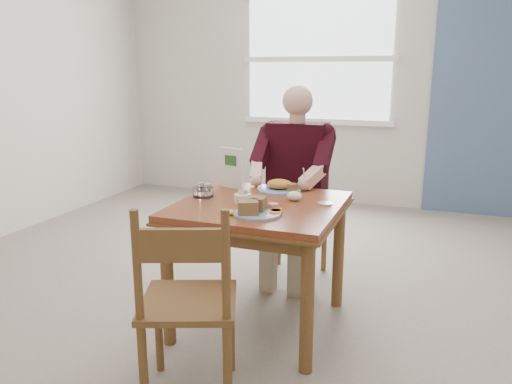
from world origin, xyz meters
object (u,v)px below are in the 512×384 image
at_px(chair_far, 297,212).
at_px(near_plate, 255,209).
at_px(diner, 294,170).
at_px(chair_near, 187,304).
at_px(table, 260,221).
at_px(far_plate, 280,187).

distance_m(chair_far, near_plate, 1.07).
height_order(chair_far, diner, diner).
bearing_deg(chair_near, chair_far, 88.02).
distance_m(chair_near, near_plate, 0.64).
height_order(chair_far, near_plate, chair_far).
relative_size(table, chair_far, 0.97).
distance_m(chair_far, diner, 0.34).
bearing_deg(diner, far_plate, -86.46).
bearing_deg(chair_near, diner, 87.90).
bearing_deg(chair_far, far_plate, -87.11).
bearing_deg(table, diner, 90.00).
height_order(chair_far, chair_near, same).
bearing_deg(chair_far, diner, -89.99).
height_order(chair_near, near_plate, chair_near).
relative_size(chair_far, chair_near, 1.00).
xyz_separation_m(table, chair_near, (-0.05, -0.78, -0.16)).
bearing_deg(chair_far, table, -90.00).
height_order(table, chair_near, chair_near).
relative_size(table, far_plate, 2.55).
bearing_deg(table, near_plate, -75.43).
distance_m(near_plate, far_plate, 0.54).
distance_m(chair_near, diner, 1.53).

